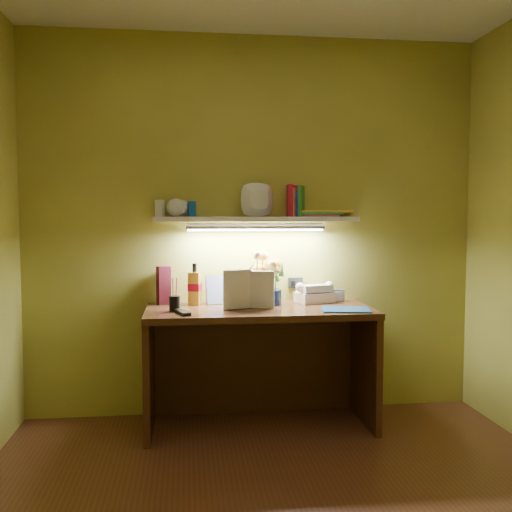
{
  "coord_description": "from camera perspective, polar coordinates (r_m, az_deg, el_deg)",
  "views": [
    {
      "loc": [
        -0.45,
        -2.27,
        1.32
      ],
      "look_at": [
        -0.0,
        1.35,
        1.06
      ],
      "focal_mm": 40.0,
      "sensor_mm": 36.0,
      "label": 1
    }
  ],
  "objects": [
    {
      "name": "whisky_bottle",
      "position": [
        3.67,
        -6.15,
        -2.81
      ],
      "size": [
        0.09,
        0.09,
        0.27
      ],
      "primitive_type": null,
      "rotation": [
        0.0,
        0.0,
        -0.28
      ],
      "color": "#B98423",
      "rests_on": "desk"
    },
    {
      "name": "desk_clock",
      "position": [
        3.84,
        8.19,
        -3.92
      ],
      "size": [
        0.08,
        0.05,
        0.08
      ],
      "primitive_type": "cube",
      "rotation": [
        0.0,
        0.0,
        -0.09
      ],
      "color": "silver",
      "rests_on": "desk"
    },
    {
      "name": "desk_book_b",
      "position": [
        3.53,
        -0.9,
        -3.35
      ],
      "size": [
        0.17,
        0.08,
        0.23
      ],
      "primitive_type": "imported",
      "rotation": [
        0.0,
        0.0,
        -0.35
      ],
      "color": "white",
      "rests_on": "desk"
    },
    {
      "name": "tv_remote",
      "position": [
        3.36,
        -7.37,
        -5.61
      ],
      "size": [
        0.1,
        0.18,
        0.02
      ],
      "primitive_type": "cube",
      "rotation": [
        0.0,
        0.0,
        0.32
      ],
      "color": "black",
      "rests_on": "desk"
    },
    {
      "name": "whisky_box",
      "position": [
        3.73,
        -9.23,
        -2.9
      ],
      "size": [
        0.1,
        0.1,
        0.25
      ],
      "primitive_type": "cube",
      "rotation": [
        0.0,
        0.0,
        0.3
      ],
      "color": "#54131F",
      "rests_on": "desk"
    },
    {
      "name": "desk_book_a",
      "position": [
        3.45,
        -3.29,
        -3.43
      ],
      "size": [
        0.18,
        0.07,
        0.24
      ],
      "primitive_type": "imported",
      "rotation": [
        0.0,
        0.0,
        0.27
      ],
      "color": "white",
      "rests_on": "desk"
    },
    {
      "name": "telephone",
      "position": [
        3.77,
        5.88,
        -3.64
      ],
      "size": [
        0.26,
        0.22,
        0.14
      ],
      "primitive_type": null,
      "rotation": [
        0.0,
        0.0,
        0.26
      ],
      "color": "white",
      "rests_on": "desk"
    },
    {
      "name": "flower_bouquet",
      "position": [
        3.67,
        1.06,
        -2.22
      ],
      "size": [
        0.22,
        0.22,
        0.34
      ],
      "primitive_type": null,
      "rotation": [
        0.0,
        0.0,
        0.03
      ],
      "color": "#0B193E",
      "rests_on": "desk"
    },
    {
      "name": "wall_shelf",
      "position": [
        3.68,
        0.4,
        4.28
      ],
      "size": [
        1.31,
        0.33,
        0.24
      ],
      "color": "white",
      "rests_on": "ground"
    },
    {
      "name": "pen_cup",
      "position": [
        3.45,
        -8.15,
        -4.21
      ],
      "size": [
        0.08,
        0.08,
        0.16
      ],
      "primitive_type": "cylinder",
      "rotation": [
        0.0,
        0.0,
        -0.33
      ],
      "color": "black",
      "rests_on": "desk"
    },
    {
      "name": "art_card",
      "position": [
        3.71,
        -3.65,
        -3.4
      ],
      "size": [
        0.19,
        0.08,
        0.18
      ],
      "primitive_type": null,
      "rotation": [
        0.0,
        0.0,
        0.25
      ],
      "color": "silver",
      "rests_on": "desk"
    },
    {
      "name": "desk",
      "position": [
        3.62,
        0.37,
        -11.08
      ],
      "size": [
        1.4,
        0.6,
        0.75
      ],
      "primitive_type": "cube",
      "color": "#371A0F",
      "rests_on": "ground"
    },
    {
      "name": "blue_folder",
      "position": [
        3.5,
        8.97,
        -5.32
      ],
      "size": [
        0.32,
        0.25,
        0.01
      ],
      "primitive_type": "cube",
      "rotation": [
        0.0,
        0.0,
        -0.17
      ],
      "color": "#1558AE",
      "rests_on": "desk"
    }
  ]
}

